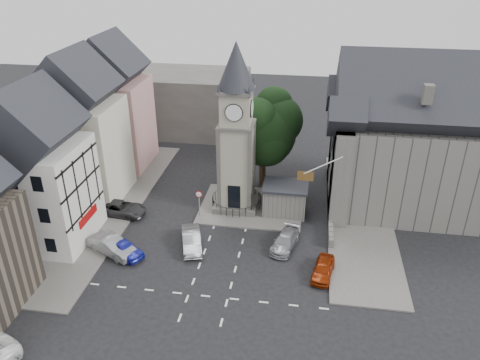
% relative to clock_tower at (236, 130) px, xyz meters
% --- Properties ---
extents(ground, '(120.00, 120.00, 0.00)m').
position_rel_clock_tower_xyz_m(ground, '(0.00, -7.99, -8.12)').
color(ground, black).
rests_on(ground, ground).
extents(pavement_west, '(6.00, 30.00, 0.14)m').
position_rel_clock_tower_xyz_m(pavement_west, '(-12.50, -1.99, -8.05)').
color(pavement_west, '#595651').
rests_on(pavement_west, ground).
extents(pavement_east, '(6.00, 26.00, 0.14)m').
position_rel_clock_tower_xyz_m(pavement_east, '(12.00, 0.01, -8.05)').
color(pavement_east, '#595651').
rests_on(pavement_east, ground).
extents(central_island, '(10.00, 8.00, 0.16)m').
position_rel_clock_tower_xyz_m(central_island, '(1.50, 0.01, -8.04)').
color(central_island, '#595651').
rests_on(central_island, ground).
extents(road_markings, '(20.00, 8.00, 0.01)m').
position_rel_clock_tower_xyz_m(road_markings, '(0.00, -13.49, -8.12)').
color(road_markings, silver).
rests_on(road_markings, ground).
extents(clock_tower, '(4.86, 4.86, 16.25)m').
position_rel_clock_tower_xyz_m(clock_tower, '(0.00, 0.00, 0.00)').
color(clock_tower, '#4C4944').
rests_on(clock_tower, ground).
extents(stone_shelter, '(4.30, 3.30, 3.08)m').
position_rel_clock_tower_xyz_m(stone_shelter, '(4.80, -0.49, -6.57)').
color(stone_shelter, slate).
rests_on(stone_shelter, ground).
extents(town_tree, '(7.20, 7.20, 10.80)m').
position_rel_clock_tower_xyz_m(town_tree, '(2.00, 5.01, -1.15)').
color(town_tree, black).
rests_on(town_tree, ground).
extents(warning_sign_post, '(0.70, 0.19, 2.85)m').
position_rel_clock_tower_xyz_m(warning_sign_post, '(-3.20, -2.56, -6.09)').
color(warning_sign_post, black).
rests_on(warning_sign_post, ground).
extents(terrace_pink, '(8.10, 7.60, 12.80)m').
position_rel_clock_tower_xyz_m(terrace_pink, '(-15.50, 8.01, -1.54)').
color(terrace_pink, tan).
rests_on(terrace_pink, ground).
extents(terrace_cream, '(8.10, 7.60, 12.80)m').
position_rel_clock_tower_xyz_m(terrace_cream, '(-15.50, 0.01, -1.54)').
color(terrace_cream, beige).
rests_on(terrace_cream, ground).
extents(terrace_tudor, '(8.10, 7.60, 12.00)m').
position_rel_clock_tower_xyz_m(terrace_tudor, '(-15.50, -7.99, -1.93)').
color(terrace_tudor, silver).
rests_on(terrace_tudor, ground).
extents(backdrop_west, '(20.00, 10.00, 8.00)m').
position_rel_clock_tower_xyz_m(backdrop_west, '(-12.00, 20.01, -4.12)').
color(backdrop_west, '#4C4944').
rests_on(backdrop_west, ground).
extents(east_building, '(14.40, 11.40, 12.60)m').
position_rel_clock_tower_xyz_m(east_building, '(15.59, 3.01, -1.86)').
color(east_building, slate).
rests_on(east_building, ground).
extents(east_boundary_wall, '(0.40, 16.00, 0.90)m').
position_rel_clock_tower_xyz_m(east_boundary_wall, '(9.20, 2.01, -7.67)').
color(east_boundary_wall, slate).
rests_on(east_boundary_wall, ground).
extents(flagpole, '(3.68, 0.10, 2.74)m').
position_rel_clock_tower_xyz_m(flagpole, '(8.00, -3.99, -1.12)').
color(flagpole, white).
rests_on(flagpole, ground).
extents(car_west_blue, '(4.39, 3.45, 1.40)m').
position_rel_clock_tower_xyz_m(car_west_blue, '(-8.19, -9.47, -7.42)').
color(car_west_blue, '#1D22A0').
rests_on(car_west_blue, ground).
extents(car_west_silver, '(4.87, 3.48, 1.53)m').
position_rel_clock_tower_xyz_m(car_west_silver, '(-9.19, -9.40, -7.36)').
color(car_west_silver, gray).
rests_on(car_west_silver, ground).
extents(car_west_grey, '(5.16, 2.73, 1.38)m').
position_rel_clock_tower_xyz_m(car_west_grey, '(-10.86, -3.29, -7.43)').
color(car_west_grey, '#333336').
rests_on(car_west_grey, ground).
extents(car_island_silver, '(2.78, 4.67, 1.45)m').
position_rel_clock_tower_xyz_m(car_island_silver, '(-2.75, -7.49, -7.39)').
color(car_island_silver, gray).
rests_on(car_island_silver, ground).
extents(car_island_east, '(2.72, 4.56, 1.24)m').
position_rel_clock_tower_xyz_m(car_island_east, '(5.26, -6.28, -7.50)').
color(car_island_east, gray).
rests_on(car_island_east, ground).
extents(car_east_red, '(2.14, 3.96, 1.28)m').
position_rel_clock_tower_xyz_m(car_east_red, '(8.50, -9.67, -7.48)').
color(car_east_red, maroon).
rests_on(car_east_red, ground).
extents(pedestrian, '(0.68, 0.53, 1.66)m').
position_rel_clock_tower_xyz_m(pedestrian, '(11.50, -1.49, -7.29)').
color(pedestrian, '#B9A899').
rests_on(pedestrian, ground).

